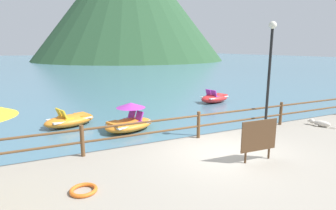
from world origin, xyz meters
TOP-DOWN VIEW (x-y plane):
  - ground_plane at (0.00, 40.00)m, footprint 200.00×200.00m
  - promenade_dock at (0.00, -2.20)m, footprint 28.00×8.00m
  - dock_railing at (0.00, 1.55)m, footprint 23.92×0.12m
  - lamp_post at (2.84, 1.23)m, footprint 0.28×0.28m
  - sign_board at (0.43, -0.92)m, footprint 1.18×0.11m
  - dog_resting at (5.25, 0.69)m, footprint 0.50×1.05m
  - life_ring at (-4.29, -0.59)m, footprint 0.61×0.61m
  - pedal_boat_1 at (5.45, 8.36)m, footprint 2.42×1.64m
  - pedal_boat_2 at (-1.55, 4.71)m, footprint 2.58×1.98m
  - pedal_boat_3 at (-3.80, 6.57)m, footprint 2.56×1.84m
  - cliff_headland at (18.55, 73.57)m, footprint 53.38×53.38m

SIDE VIEW (x-z plane):
  - ground_plane at x=0.00m, z-range 0.00..0.00m
  - promenade_dock at x=0.00m, z-range 0.00..0.40m
  - pedal_boat_3 at x=-3.80m, z-range -0.15..0.71m
  - pedal_boat_1 at x=5.45m, z-range -0.14..0.74m
  - pedal_boat_2 at x=-1.55m, z-range -0.20..1.02m
  - life_ring at x=-4.29m, z-range 0.40..0.49m
  - dog_resting at x=5.25m, z-range 0.39..0.65m
  - dock_railing at x=0.00m, z-range 0.50..1.45m
  - sign_board at x=0.43m, z-range 0.53..1.72m
  - lamp_post at x=2.84m, z-range 0.82..4.89m
  - cliff_headland at x=18.55m, z-range -1.04..32.71m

